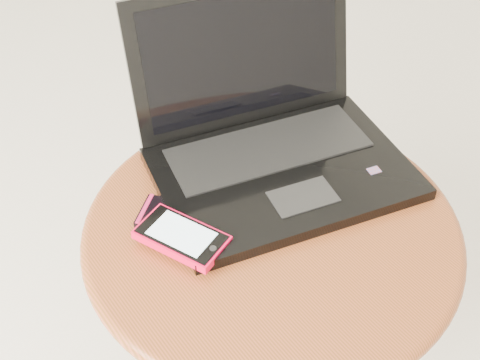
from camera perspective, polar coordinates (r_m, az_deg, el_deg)
table at (r=1.02m, az=2.66°, el=-7.49°), size 0.56×0.56×0.44m
laptop at (r=1.03m, az=2.70°, el=3.71°), size 0.44×0.40×0.25m
phone_black at (r=0.95m, az=-5.29°, el=-3.32°), size 0.12×0.13×0.01m
phone_pink at (r=0.91m, az=-5.12°, el=-5.00°), size 0.11×0.14×0.02m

